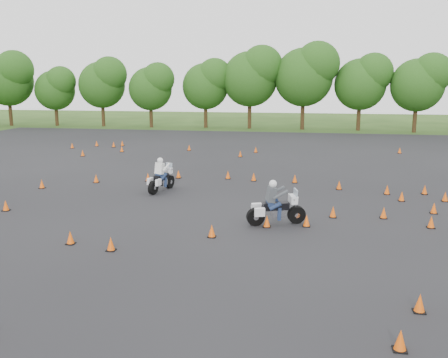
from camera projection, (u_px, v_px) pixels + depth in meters
The scene contains 6 objects.
ground at pixel (206, 229), 19.22m from camera, with size 140.00×140.00×0.00m, color #2D5119.
asphalt_pad at pixel (231, 195), 25.02m from camera, with size 62.00×62.00×0.00m, color black.
treeline at pixel (308, 91), 51.03m from camera, with size 87.14×32.64×10.36m.
traffic_cones at pixel (235, 193), 24.40m from camera, with size 32.58×33.28×0.45m.
rider_grey at pixel (276, 202), 19.70m from camera, with size 2.41×0.74×1.86m, color #3F4346, non-canonical shape.
rider_white at pixel (161, 174), 25.64m from camera, with size 2.31×0.71×1.79m, color silver, non-canonical shape.
Camera 1 is at (3.92, -18.07, 5.67)m, focal length 40.00 mm.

